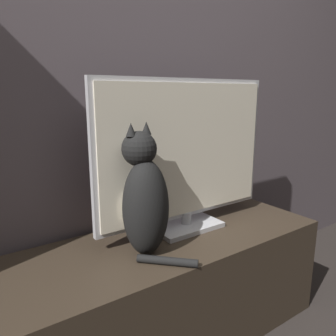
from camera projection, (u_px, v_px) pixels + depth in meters
The scene contains 4 objects.
wall_back at pixel (103, 21), 1.28m from camera, with size 4.80×0.05×2.60m.
tv_stand at pixel (144, 299), 1.30m from camera, with size 1.58×0.47×0.45m.
tv at pixel (186, 155), 1.36m from camera, with size 0.83×0.18×0.63m.
cat at pixel (144, 199), 1.16m from camera, with size 0.20×0.30×0.48m.
Camera 1 is at (-0.58, -0.05, 1.03)m, focal length 35.00 mm.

